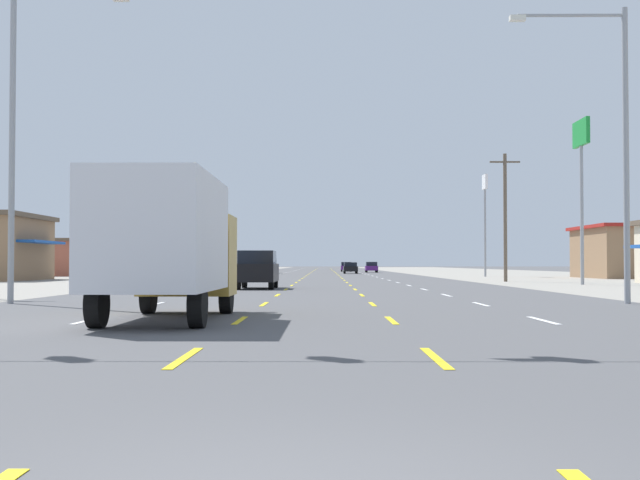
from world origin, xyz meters
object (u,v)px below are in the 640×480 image
Objects in this scene: streetlight_right_row_0 at (614,132)px; hatchback_far_right_far at (371,267)px; box_truck_inner_left_nearest at (168,241)px; streetlight_left_row_0 at (23,122)px; hatchback_inner_right_farther at (346,267)px; pole_sign_right_row_2 at (485,203)px; sedan_inner_right_mid at (350,268)px; suv_far_left_midfar at (269,266)px; pole_sign_right_row_1 at (581,156)px; suv_inner_left_near at (257,269)px.

hatchback_far_right_far is at bearing 91.70° from streetlight_right_row_0.
box_truck_inner_left_nearest is 11.11m from streetlight_left_row_0.
streetlight_left_row_0 is at bearing -97.30° from hatchback_inner_right_farther.
pole_sign_right_row_2 is 0.98× the size of streetlight_left_row_0.
streetlight_left_row_0 reaches higher than sedan_inner_right_mid.
box_truck_inner_left_nearest is at bearing -148.47° from streetlight_right_row_0.
streetlight_left_row_0 is at bearing -100.32° from hatchback_far_right_far.
pole_sign_right_row_2 is at bearing -46.87° from suv_far_left_midfar.
streetlight_right_row_0 is (-6.57, -55.30, -1.78)m from pole_sign_right_row_2.
hatchback_far_right_far is 0.37× the size of streetlight_left_row_0.
box_truck_inner_left_nearest is at bearing -121.46° from pole_sign_right_row_1.
suv_inner_left_near and suv_far_left_midfar have the same top height.
box_truck_inner_left_nearest is at bearing -90.25° from suv_inner_left_near.
suv_inner_left_near is 0.48× the size of pole_sign_right_row_2.
suv_far_left_midfar is 82.13m from streetlight_right_row_0.
sedan_inner_right_mid is 10.64m from suv_far_left_midfar.
pole_sign_right_row_1 is at bearing 74.96° from streetlight_right_row_0.
hatchback_far_right_far is 13.42m from hatchback_inner_right_farther.
suv_inner_left_near is at bearing 67.83° from streetlight_left_row_0.
streetlight_left_row_0 is (-13.36, -79.59, 5.25)m from sedan_inner_right_mid.
box_truck_inner_left_nearest is 24.00m from suv_inner_left_near.
streetlight_right_row_0 is (-6.46, -24.02, -2.39)m from pole_sign_right_row_1.
suv_inner_left_near is 1.26× the size of hatchback_inner_right_farther.
pole_sign_right_row_2 is at bearing 72.69° from box_truck_inner_left_nearest.
streetlight_left_row_0 is at bearing -112.17° from suv_inner_left_near.
suv_far_left_midfar reaches higher than hatchback_far_right_far.
hatchback_inner_right_farther is at bearing 66.81° from suv_far_left_midfar.
streetlight_left_row_0 reaches higher than streetlight_right_row_0.
streetlight_right_row_0 reaches higher than suv_far_left_midfar.
sedan_inner_right_mid is 0.43× the size of streetlight_left_row_0.
sedan_inner_right_mid is (6.88, 63.69, -0.27)m from suv_inner_left_near.
pole_sign_right_row_1 is (9.19, -68.33, 7.26)m from hatchback_far_right_far.
suv_inner_left_near is at bearing -116.51° from pole_sign_right_row_2.
pole_sign_right_row_1 is (12.52, -81.33, 7.26)m from hatchback_inner_right_farther.
pole_sign_right_row_1 is 24.99m from streetlight_right_row_0.
suv_inner_left_near is 1.26× the size of hatchback_far_right_far.
streetlight_left_row_0 is (-6.48, -15.89, 4.98)m from suv_inner_left_near.
streetlight_left_row_0 reaches higher than box_truck_inner_left_nearest.
suv_far_left_midfar is (-10.61, 0.67, 0.27)m from sedan_inner_right_mid.
pole_sign_right_row_1 is at bearing -81.25° from hatchback_inner_right_farther.
box_truck_inner_left_nearest is at bearing -107.31° from pole_sign_right_row_2.
suv_far_left_midfar is 0.48× the size of pole_sign_right_row_1.
sedan_inner_right_mid is at bearing -3.64° from suv_far_left_midfar.
sedan_inner_right_mid is 0.92× the size of suv_far_left_midfar.
streetlight_left_row_0 is (-16.82, -92.35, 5.23)m from hatchback_far_right_far.
pole_sign_right_row_1 is at bearing -90.20° from pole_sign_right_row_2.
box_truck_inner_left_nearest reaches higher than hatchback_far_right_far.
pole_sign_right_row_1 is (19.54, 8.13, 7.01)m from suv_inner_left_near.
suv_far_left_midfar is 0.48× the size of pole_sign_right_row_2.
pole_sign_right_row_2 is (12.64, -50.05, 6.64)m from hatchback_inner_right_farther.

